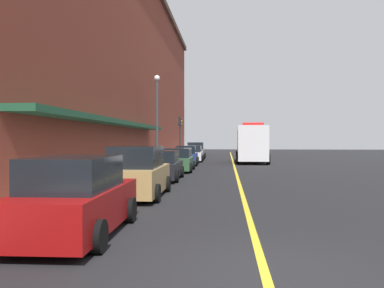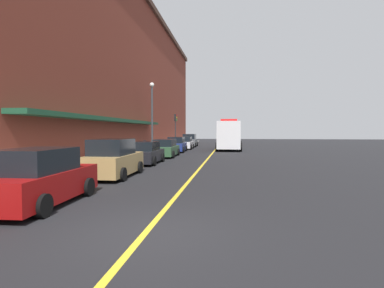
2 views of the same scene
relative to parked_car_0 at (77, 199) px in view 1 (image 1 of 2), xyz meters
The scene contains 18 objects.
ground_plane 23.30m from the parked_car_0, 80.32° to the left, with size 112.00×112.00×0.00m, color black.
sidewalk_left 23.08m from the parked_car_0, 95.69° to the left, with size 2.40×70.00×0.15m, color #ADA8A0.
lane_center_stripe 23.30m from the parked_car_0, 80.32° to the left, with size 0.16×70.00×0.01m, color gold.
brick_building_left 25.51m from the parked_car_0, 115.50° to the left, with size 15.13×64.00×17.01m.
parked_car_0 is the anchor object (origin of this frame).
parked_car_1 5.88m from the parked_car_0, 89.89° to the left, with size 2.13×4.48×1.89m.
parked_car_2 12.01m from the parked_car_0, 90.30° to the left, with size 2.03×4.42×1.56m.
parked_car_3 17.81m from the parked_car_0, 89.79° to the left, with size 2.13×4.90×1.56m.
parked_car_4 24.04m from the parked_car_0, 90.12° to the left, with size 2.09×4.28×1.63m.
parked_car_5 29.53m from the parked_car_0, 90.05° to the left, with size 2.19×4.41×1.55m.
parked_car_6 35.27m from the parked_car_0, 90.21° to the left, with size 2.18×4.92×1.84m.
box_truck 28.91m from the parked_car_0, 78.80° to the left, with size 3.02×8.22×3.59m.
parking_meter_0 31.82m from the parked_car_0, 92.59° to the left, with size 0.14×0.18×1.33m.
parking_meter_1 16.75m from the parked_car_0, 94.92° to the left, with size 0.14×0.18×1.33m.
parking_meter_2 16.51m from the parked_car_0, 94.99° to the left, with size 0.14×0.18×1.33m.
parking_meter_3 2.18m from the parked_car_0, 131.49° to the left, with size 0.14×0.18×1.33m.
street_lamp_left 21.70m from the parked_car_0, 95.46° to the left, with size 0.44×0.44×6.94m.
traffic_light_near 30.77m from the parked_car_0, 92.57° to the left, with size 0.38×0.36×4.30m.
Camera 1 is at (-0.61, -6.30, 2.12)m, focal length 36.52 mm.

